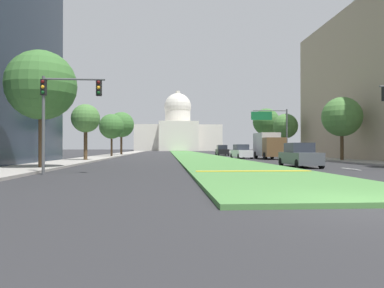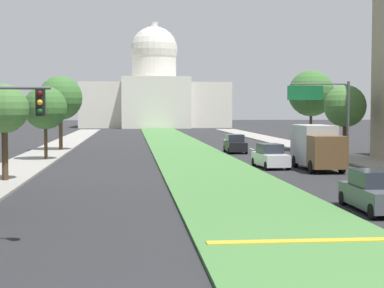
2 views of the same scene
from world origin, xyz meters
name	(u,v)px [view 2 (image 2 of 2)]	position (x,y,z in m)	size (l,w,h in m)	color
ground_plane	(175,143)	(0.00, 69.84, 0.00)	(307.28, 307.28, 0.00)	#2B2B2D
grass_median	(179,146)	(0.00, 62.85, 0.07)	(6.90, 125.71, 0.14)	#4C8442
median_curb_nose	(302,241)	(0.00, 10.95, 0.16)	(6.21, 0.50, 0.04)	gold
lane_dashes_right	(277,158)	(7.55, 46.30, 0.00)	(0.16, 65.03, 0.01)	silver
sidewalk_left	(50,151)	(-13.64, 55.87, 0.07)	(4.00, 125.71, 0.15)	#9E9991
sidewalk_right	(313,149)	(13.64, 55.87, 0.07)	(4.00, 125.71, 0.15)	#9E9991
capitol_building	(154,95)	(0.00, 138.84, 7.55)	(34.04, 23.55, 24.50)	silver
overhead_guide_sign	(326,106)	(9.60, 38.79, 4.61)	(4.94, 0.20, 6.50)	#515456
street_tree_left_mid	(4,109)	(-12.93, 29.46, 4.35)	(2.91, 2.91, 5.86)	#4C3823
street_tree_left_far	(45,108)	(-12.57, 44.64, 4.44)	(3.60, 3.60, 6.25)	#4C3823
street_tree_right_far	(345,106)	(13.05, 44.40, 4.58)	(3.66, 3.66, 6.44)	#4C3823
street_tree_left_distant	(60,98)	(-12.67, 56.80, 5.44)	(4.51, 4.51, 7.72)	#4C3823
street_tree_right_distant	(311,93)	(12.96, 54.47, 5.92)	(4.72, 4.72, 8.30)	#4C3823
sedan_lead_stopped	(375,192)	(4.92, 17.24, 0.82)	(1.95, 4.70, 1.76)	#4C5156
sedan_midblock	(270,157)	(4.77, 36.86, 0.83)	(2.06, 4.54, 1.79)	silver
sedan_distant	(235,144)	(4.79, 52.70, 0.85)	(1.99, 4.61, 1.82)	black
box_truck_delivery	(317,147)	(7.74, 35.03, 1.68)	(2.40, 6.40, 3.20)	brown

